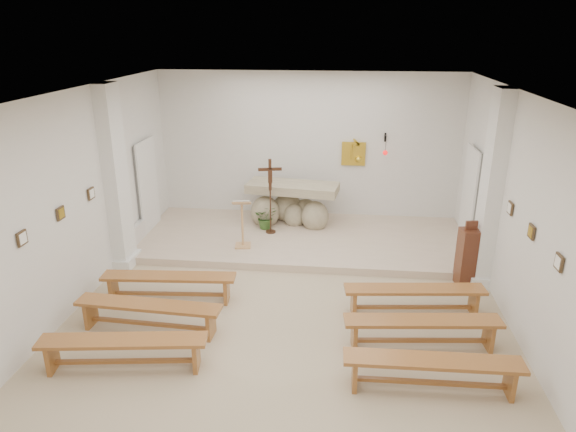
# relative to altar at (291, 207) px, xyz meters

# --- Properties ---
(ground) EXTENTS (7.00, 10.00, 0.00)m
(ground) POSITION_rel_altar_xyz_m (0.32, -4.23, -0.55)
(ground) COLOR tan
(ground) RESTS_ON ground
(wall_left) EXTENTS (0.02, 10.00, 3.50)m
(wall_left) POSITION_rel_altar_xyz_m (-3.17, -4.23, 1.20)
(wall_left) COLOR silver
(wall_left) RESTS_ON ground
(wall_right) EXTENTS (0.02, 10.00, 3.50)m
(wall_right) POSITION_rel_altar_xyz_m (3.81, -4.23, 1.20)
(wall_right) COLOR silver
(wall_right) RESTS_ON ground
(wall_back) EXTENTS (7.00, 0.02, 3.50)m
(wall_back) POSITION_rel_altar_xyz_m (0.32, 0.76, 1.20)
(wall_back) COLOR silver
(wall_back) RESTS_ON ground
(ceiling) EXTENTS (7.00, 10.00, 0.02)m
(ceiling) POSITION_rel_altar_xyz_m (0.32, -4.23, 2.94)
(ceiling) COLOR silver
(ceiling) RESTS_ON wall_back
(sanctuary_platform) EXTENTS (6.98, 3.00, 0.15)m
(sanctuary_platform) POSITION_rel_altar_xyz_m (0.32, -0.73, -0.48)
(sanctuary_platform) COLOR beige
(sanctuary_platform) RESTS_ON ground
(pilaster_left) EXTENTS (0.26, 0.55, 3.50)m
(pilaster_left) POSITION_rel_altar_xyz_m (-3.05, -2.23, 1.20)
(pilaster_left) COLOR white
(pilaster_left) RESTS_ON ground
(pilaster_right) EXTENTS (0.26, 0.55, 3.50)m
(pilaster_right) POSITION_rel_altar_xyz_m (3.69, -2.23, 1.20)
(pilaster_right) COLOR white
(pilaster_right) RESTS_ON ground
(gold_wall_relief) EXTENTS (0.55, 0.04, 0.55)m
(gold_wall_relief) POSITION_rel_altar_xyz_m (1.37, 0.73, 1.10)
(gold_wall_relief) COLOR gold
(gold_wall_relief) RESTS_ON wall_back
(sanctuary_lamp) EXTENTS (0.11, 0.36, 0.44)m
(sanctuary_lamp) POSITION_rel_altar_xyz_m (2.07, 0.48, 1.26)
(sanctuary_lamp) COLOR black
(sanctuary_lamp) RESTS_ON wall_back
(station_frame_left_front) EXTENTS (0.03, 0.20, 0.20)m
(station_frame_left_front) POSITION_rel_altar_xyz_m (-3.15, -5.03, 1.17)
(station_frame_left_front) COLOR #42301D
(station_frame_left_front) RESTS_ON wall_left
(station_frame_left_mid) EXTENTS (0.03, 0.20, 0.20)m
(station_frame_left_mid) POSITION_rel_altar_xyz_m (-3.15, -4.03, 1.17)
(station_frame_left_mid) COLOR #42301D
(station_frame_left_mid) RESTS_ON wall_left
(station_frame_left_rear) EXTENTS (0.03, 0.20, 0.20)m
(station_frame_left_rear) POSITION_rel_altar_xyz_m (-3.15, -3.03, 1.17)
(station_frame_left_rear) COLOR #42301D
(station_frame_left_rear) RESTS_ON wall_left
(station_frame_right_front) EXTENTS (0.03, 0.20, 0.20)m
(station_frame_right_front) POSITION_rel_altar_xyz_m (3.79, -5.03, 1.17)
(station_frame_right_front) COLOR #42301D
(station_frame_right_front) RESTS_ON wall_right
(station_frame_right_mid) EXTENTS (0.03, 0.20, 0.20)m
(station_frame_right_mid) POSITION_rel_altar_xyz_m (3.79, -4.03, 1.17)
(station_frame_right_mid) COLOR #42301D
(station_frame_right_mid) RESTS_ON wall_right
(station_frame_right_rear) EXTENTS (0.03, 0.20, 0.20)m
(station_frame_right_rear) POSITION_rel_altar_xyz_m (3.79, -3.03, 1.17)
(station_frame_right_rear) COLOR #42301D
(station_frame_right_rear) RESTS_ON wall_right
(radiator_left) EXTENTS (0.10, 0.85, 0.52)m
(radiator_left) POSITION_rel_altar_xyz_m (-3.11, -1.53, -0.28)
(radiator_left) COLOR silver
(radiator_left) RESTS_ON ground
(radiator_right) EXTENTS (0.10, 0.85, 0.52)m
(radiator_right) POSITION_rel_altar_xyz_m (3.75, -1.53, -0.28)
(radiator_right) COLOR silver
(radiator_right) RESTS_ON ground
(altar) EXTENTS (2.12, 1.05, 1.05)m
(altar) POSITION_rel_altar_xyz_m (0.00, 0.00, 0.00)
(altar) COLOR tan
(altar) RESTS_ON sanctuary_platform
(lectern) EXTENTS (0.42, 0.37, 1.05)m
(lectern) POSITION_rel_altar_xyz_m (-0.85, -1.45, 0.12)
(lectern) COLOR tan
(lectern) RESTS_ON sanctuary_platform
(crucifix_stand) EXTENTS (0.50, 0.22, 1.66)m
(crucifix_stand) POSITION_rel_altar_xyz_m (-0.40, -0.62, 0.56)
(crucifix_stand) COLOR #3D2413
(crucifix_stand) RESTS_ON sanctuary_platform
(potted_plant) EXTENTS (0.57, 0.52, 0.55)m
(potted_plant) POSITION_rel_altar_xyz_m (-0.53, -0.38, -0.13)
(potted_plant) COLOR #345A24
(potted_plant) RESTS_ON sanctuary_platform
(donation_pedestal) EXTENTS (0.38, 0.38, 1.22)m
(donation_pedestal) POSITION_rel_altar_xyz_m (3.42, -2.33, -0.01)
(donation_pedestal) COLOR #562D18
(donation_pedestal) RESTS_ON ground
(bench_left_front) EXTENTS (2.28, 0.52, 0.48)m
(bench_left_front) POSITION_rel_altar_xyz_m (-1.72, -3.51, -0.20)
(bench_left_front) COLOR #99632C
(bench_left_front) RESTS_ON ground
(bench_right_front) EXTENTS (2.28, 0.60, 0.48)m
(bench_right_front) POSITION_rel_altar_xyz_m (2.36, -3.51, -0.20)
(bench_right_front) COLOR #99632C
(bench_right_front) RESTS_ON ground
(bench_left_second) EXTENTS (2.27, 0.48, 0.48)m
(bench_left_second) POSITION_rel_altar_xyz_m (-1.72, -4.46, -0.20)
(bench_left_second) COLOR #99632C
(bench_left_second) RESTS_ON ground
(bench_right_second) EXTENTS (2.28, 0.59, 0.48)m
(bench_right_second) POSITION_rel_altar_xyz_m (2.36, -4.46, -0.20)
(bench_right_second) COLOR #99632C
(bench_right_second) RESTS_ON ground
(bench_left_third) EXTENTS (2.28, 0.66, 0.48)m
(bench_left_third) POSITION_rel_altar_xyz_m (-1.72, -5.41, -0.20)
(bench_left_third) COLOR #99632C
(bench_left_third) RESTS_ON ground
(bench_right_third) EXTENTS (2.26, 0.41, 0.48)m
(bench_right_third) POSITION_rel_altar_xyz_m (2.36, -5.41, -0.20)
(bench_right_third) COLOR #99632C
(bench_right_third) RESTS_ON ground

